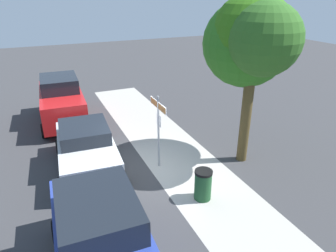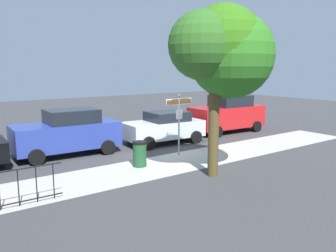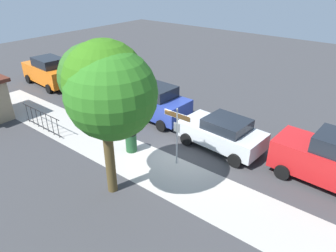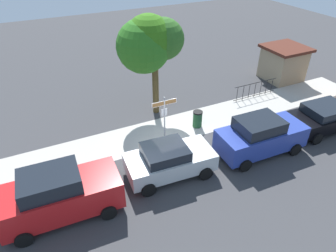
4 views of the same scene
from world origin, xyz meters
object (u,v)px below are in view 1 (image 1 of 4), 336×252
Objects in this scene: car_red at (62,100)px; car_blue at (102,243)px; shade_tree at (251,40)px; car_silver at (86,148)px; street_sign at (158,119)px; trash_bin at (203,185)px.

car_red is 1.02× the size of car_blue.
car_silver is (-1.49, -5.51, -3.54)m from shade_tree.
car_blue is at bearing -1.93° from car_silver.
car_silver is at bearing 176.20° from car_blue.
street_sign is 4.05m from shade_tree.
street_sign is at bearing 145.58° from car_blue.
car_red is 9.60m from car_blue.
shade_tree reaches higher than trash_bin.
shade_tree is 1.31× the size of car_blue.
street_sign is 0.59× the size of car_blue.
trash_bin is at bearing 117.26° from car_blue.
street_sign reaches higher than trash_bin.
car_blue is at bearing 1.21° from car_red.
shade_tree is at bearing 79.32° from street_sign.
car_red is at bearing -158.49° from trash_bin.
street_sign reaches higher than car_silver.
car_blue reaches higher than trash_bin.
car_silver is at bearing -138.03° from trash_bin.
car_red reaches higher than car_blue.
car_red is 8.63m from trash_bin.
street_sign reaches higher than car_blue.
shade_tree is 4.98m from trash_bin.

